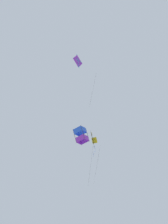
# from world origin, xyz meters

# --- Properties ---
(kite_delta_near_right) EXTENTS (1.69, 2.99, 7.40)m
(kite_delta_near_right) POSITION_xyz_m (-2.23, 2.66, 23.89)
(kite_delta_near_right) COLOR black
(kite_box_upper_right) EXTENTS (2.46, 2.19, 8.19)m
(kite_box_upper_right) POSITION_xyz_m (-2.48, -1.01, 23.50)
(kite_box_upper_right) COLOR blue
(kite_diamond_highest) EXTENTS (2.71, 3.88, 8.93)m
(kite_diamond_highest) POSITION_xyz_m (-1.90, -3.49, 33.42)
(kite_diamond_highest) COLOR purple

